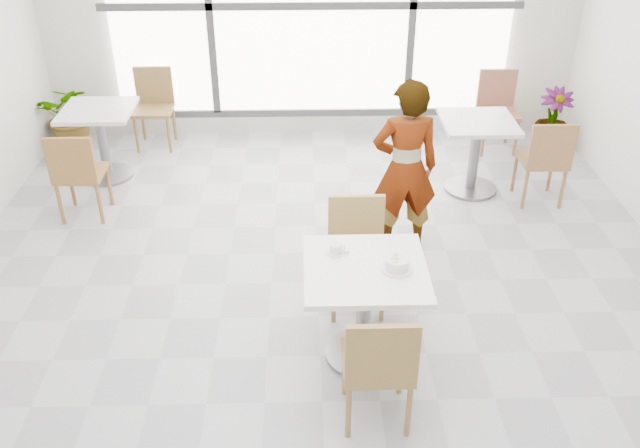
{
  "coord_description": "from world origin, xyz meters",
  "views": [
    {
      "loc": [
        -0.09,
        -4.03,
        3.26
      ],
      "look_at": [
        0.0,
        -0.3,
        1.0
      ],
      "focal_mm": 38.05,
      "sensor_mm": 36.0,
      "label": 1
    }
  ],
  "objects_px": {
    "bg_chair_right_far": "(497,105)",
    "plant_left": "(72,115)",
    "bg_chair_left_near": "(77,171)",
    "bg_chair_left_far": "(154,102)",
    "coffee_cup": "(336,249)",
    "bg_table_left": "(101,133)",
    "person": "(405,168)",
    "bg_table_right": "(476,146)",
    "chair_near": "(379,363)",
    "oatmeal_bowl": "(397,264)",
    "chair_far": "(357,246)",
    "bg_chair_right_near": "(546,157)",
    "plant_right": "(553,119)",
    "main_table": "(364,295)"
  },
  "relations": [
    {
      "from": "bg_chair_right_far",
      "to": "plant_left",
      "type": "relative_size",
      "value": 1.15
    },
    {
      "from": "bg_chair_left_near",
      "to": "bg_chair_left_far",
      "type": "xyz_separation_m",
      "value": [
        0.38,
        1.71,
        0.0
      ]
    },
    {
      "from": "coffee_cup",
      "to": "bg_chair_left_far",
      "type": "bearing_deg",
      "value": 118.44
    },
    {
      "from": "bg_chair_left_near",
      "to": "bg_table_left",
      "type": "bearing_deg",
      "value": -89.84
    },
    {
      "from": "person",
      "to": "bg_chair_left_near",
      "type": "xyz_separation_m",
      "value": [
        -2.89,
        0.55,
        -0.26
      ]
    },
    {
      "from": "bg_table_left",
      "to": "bg_table_right",
      "type": "relative_size",
      "value": 1.0
    },
    {
      "from": "person",
      "to": "bg_table_right",
      "type": "distance_m",
      "value": 1.37
    },
    {
      "from": "chair_near",
      "to": "oatmeal_bowl",
      "type": "xyz_separation_m",
      "value": [
        0.16,
        0.6,
        0.29
      ]
    },
    {
      "from": "oatmeal_bowl",
      "to": "bg_chair_left_near",
      "type": "bearing_deg",
      "value": 143.24
    },
    {
      "from": "chair_far",
      "to": "oatmeal_bowl",
      "type": "xyz_separation_m",
      "value": [
        0.2,
        -0.67,
        0.29
      ]
    },
    {
      "from": "bg_chair_left_near",
      "to": "bg_chair_right_near",
      "type": "relative_size",
      "value": 1.0
    },
    {
      "from": "bg_table_left",
      "to": "bg_table_right",
      "type": "bearing_deg",
      "value": -6.01
    },
    {
      "from": "chair_near",
      "to": "coffee_cup",
      "type": "relative_size",
      "value": 5.47
    },
    {
      "from": "oatmeal_bowl",
      "to": "plant_right",
      "type": "height_order",
      "value": "oatmeal_bowl"
    },
    {
      "from": "bg_table_left",
      "to": "bg_chair_right_near",
      "type": "bearing_deg",
      "value": -9.12
    },
    {
      "from": "bg_chair_left_far",
      "to": "chair_far",
      "type": "bearing_deg",
      "value": -55.65
    },
    {
      "from": "bg_chair_right_near",
      "to": "plant_left",
      "type": "height_order",
      "value": "bg_chair_right_near"
    },
    {
      "from": "bg_chair_right_near",
      "to": "bg_table_left",
      "type": "bearing_deg",
      "value": -9.12
    },
    {
      "from": "coffee_cup",
      "to": "bg_table_left",
      "type": "xyz_separation_m",
      "value": [
        -2.27,
        2.65,
        -0.29
      ]
    },
    {
      "from": "person",
      "to": "plant_left",
      "type": "xyz_separation_m",
      "value": [
        -3.43,
        2.2,
        -0.39
      ]
    },
    {
      "from": "bg_chair_right_near",
      "to": "oatmeal_bowl",
      "type": "bearing_deg",
      "value": 51.96
    },
    {
      "from": "chair_far",
      "to": "bg_chair_left_far",
      "type": "relative_size",
      "value": 1.0
    },
    {
      "from": "main_table",
      "to": "bg_chair_right_far",
      "type": "height_order",
      "value": "bg_chair_right_far"
    },
    {
      "from": "bg_table_left",
      "to": "plant_left",
      "type": "bearing_deg",
      "value": 125.11
    },
    {
      "from": "bg_chair_left_far",
      "to": "bg_chair_right_near",
      "type": "bearing_deg",
      "value": -21.16
    },
    {
      "from": "oatmeal_bowl",
      "to": "bg_chair_right_far",
      "type": "height_order",
      "value": "bg_chair_right_far"
    },
    {
      "from": "bg_table_left",
      "to": "plant_left",
      "type": "xyz_separation_m",
      "value": [
        -0.54,
        0.77,
        -0.11
      ]
    },
    {
      "from": "bg_table_right",
      "to": "bg_chair_right_far",
      "type": "distance_m",
      "value": 1.15
    },
    {
      "from": "person",
      "to": "bg_chair_right_near",
      "type": "bearing_deg",
      "value": -157.3
    },
    {
      "from": "oatmeal_bowl",
      "to": "coffee_cup",
      "type": "height_order",
      "value": "oatmeal_bowl"
    },
    {
      "from": "chair_near",
      "to": "bg_table_right",
      "type": "xyz_separation_m",
      "value": [
        1.25,
        3.06,
        -0.01
      ]
    },
    {
      "from": "chair_near",
      "to": "bg_chair_right_near",
      "type": "bearing_deg",
      "value": -123.86
    },
    {
      "from": "coffee_cup",
      "to": "plant_right",
      "type": "relative_size",
      "value": 0.23
    },
    {
      "from": "bg_chair_right_near",
      "to": "bg_chair_left_far",
      "type": "bearing_deg",
      "value": -21.16
    },
    {
      "from": "coffee_cup",
      "to": "bg_chair_right_far",
      "type": "height_order",
      "value": "bg_chair_right_far"
    },
    {
      "from": "oatmeal_bowl",
      "to": "bg_chair_left_near",
      "type": "xyz_separation_m",
      "value": [
        -2.65,
        1.98,
        -0.29
      ]
    },
    {
      "from": "chair_far",
      "to": "bg_chair_right_far",
      "type": "bearing_deg",
      "value": 58.02
    },
    {
      "from": "main_table",
      "to": "bg_chair_right_near",
      "type": "bearing_deg",
      "value": 48.45
    },
    {
      "from": "main_table",
      "to": "plant_left",
      "type": "xyz_separation_m",
      "value": [
        -2.99,
        3.59,
        -0.15
      ]
    },
    {
      "from": "bg_table_right",
      "to": "plant_left",
      "type": "relative_size",
      "value": 0.99
    },
    {
      "from": "bg_chair_right_near",
      "to": "plant_left",
      "type": "distance_m",
      "value": 5.09
    },
    {
      "from": "chair_far",
      "to": "bg_chair_right_near",
      "type": "xyz_separation_m",
      "value": [
        1.89,
        1.49,
        0.0
      ]
    },
    {
      "from": "chair_far",
      "to": "coffee_cup",
      "type": "height_order",
      "value": "chair_far"
    },
    {
      "from": "main_table",
      "to": "bg_chair_right_far",
      "type": "xyz_separation_m",
      "value": [
        1.76,
        3.47,
        -0.02
      ]
    },
    {
      "from": "chair_near",
      "to": "person",
      "type": "height_order",
      "value": "person"
    },
    {
      "from": "bg_table_left",
      "to": "plant_right",
      "type": "xyz_separation_m",
      "value": [
        4.86,
        0.62,
        -0.15
      ]
    },
    {
      "from": "chair_near",
      "to": "chair_far",
      "type": "bearing_deg",
      "value": -88.08
    },
    {
      "from": "chair_far",
      "to": "chair_near",
      "type": "bearing_deg",
      "value": -88.08
    },
    {
      "from": "bg_chair_right_near",
      "to": "person",
      "type": "bearing_deg",
      "value": 26.85
    },
    {
      "from": "chair_near",
      "to": "main_table",
      "type": "bearing_deg",
      "value": -86.63
    }
  ]
}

